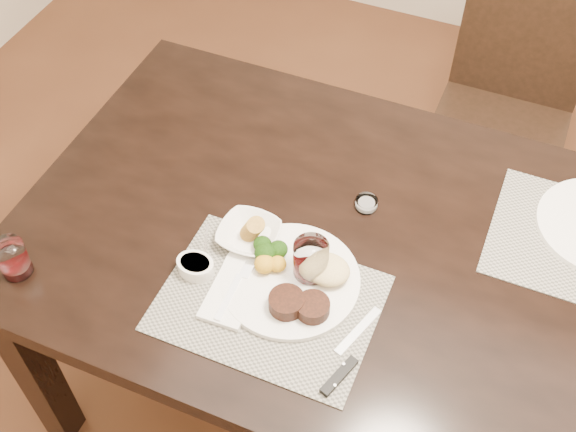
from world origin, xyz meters
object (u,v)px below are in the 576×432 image
at_px(cracker_bowl, 249,234).
at_px(wine_glass_near, 311,263).
at_px(chair_far, 507,100).
at_px(steak_knife, 344,365).
at_px(dinner_plate, 296,280).

relative_size(cracker_bowl, wine_glass_near, 1.32).
bearing_deg(chair_far, steak_knife, -95.96).
bearing_deg(dinner_plate, chair_far, 89.34).
xyz_separation_m(steak_knife, cracker_bowl, (-0.31, 0.22, 0.01)).
distance_m(chair_far, steak_knife, 1.27).
distance_m(steak_knife, cracker_bowl, 0.38).
distance_m(chair_far, wine_glass_near, 1.13).
relative_size(dinner_plate, steak_knife, 1.30).
xyz_separation_m(chair_far, steak_knife, (-0.13, -1.24, 0.26)).
bearing_deg(wine_glass_near, cracker_bowl, 166.42).
bearing_deg(chair_far, cracker_bowl, -113.37).
bearing_deg(dinner_plate, cracker_bowl, 167.14).
relative_size(dinner_plate, wine_glass_near, 2.89).
bearing_deg(wine_glass_near, chair_far, 75.52).
relative_size(steak_knife, wine_glass_near, 2.22).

